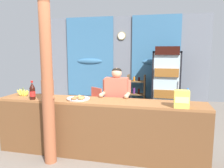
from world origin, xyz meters
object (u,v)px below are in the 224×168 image
object	(u,v)px
snack_box_instant_noodle	(182,99)
banana_bunch	(23,93)
drink_fridge	(166,82)
shopkeeper	(116,97)
soda_bottle_cola	(32,92)
soda_bottle_water	(187,98)
bottle_shelf_rack	(136,95)
soda_bottle_orange_soda	(50,90)
plastic_lawn_chair	(93,102)
pastry_tray	(79,98)
stall_counter	(97,123)
timber_post	(47,84)

from	to	relation	value
snack_box_instant_noodle	banana_bunch	world-z (taller)	snack_box_instant_noodle
drink_fridge	snack_box_instant_noodle	bearing A→B (deg)	-85.48
shopkeeper	snack_box_instant_noodle	world-z (taller)	shopkeeper
soda_bottle_cola	soda_bottle_water	distance (m)	2.56
bottle_shelf_rack	shopkeeper	size ratio (longest dim) A/B	0.79
soda_bottle_orange_soda	banana_bunch	xyz separation A→B (m)	(-0.48, -0.15, -0.04)
drink_fridge	plastic_lawn_chair	world-z (taller)	drink_fridge
soda_bottle_orange_soda	snack_box_instant_noodle	xyz separation A→B (m)	(2.32, -0.38, 0.03)
soda_bottle_cola	pastry_tray	xyz separation A→B (m)	(0.77, 0.17, -0.11)
snack_box_instant_noodle	pastry_tray	distance (m)	1.69
bottle_shelf_rack	banana_bunch	xyz separation A→B (m)	(-1.85, -2.30, 0.42)
soda_bottle_cola	soda_bottle_water	bearing A→B (deg)	4.94
shopkeeper	soda_bottle_orange_soda	bearing A→B (deg)	-165.78
stall_counter	snack_box_instant_noodle	distance (m)	1.42
pastry_tray	drink_fridge	bearing A→B (deg)	55.02
snack_box_instant_noodle	banana_bunch	distance (m)	2.81
soda_bottle_water	plastic_lawn_chair	bearing A→B (deg)	140.60
shopkeeper	pastry_tray	size ratio (longest dim) A/B	3.68
snack_box_instant_noodle	soda_bottle_cola	bearing A→B (deg)	179.92
stall_counter	bottle_shelf_rack	size ratio (longest dim) A/B	3.05
drink_fridge	plastic_lawn_chair	xyz separation A→B (m)	(-1.83, -0.35, -0.55)
drink_fridge	banana_bunch	world-z (taller)	drink_fridge
soda_bottle_cola	banana_bunch	xyz separation A→B (m)	(-0.35, 0.23, -0.08)
soda_bottle_orange_soda	shopkeeper	bearing A→B (deg)	14.22
stall_counter	pastry_tray	distance (m)	0.53
soda_bottle_cola	soda_bottle_orange_soda	bearing A→B (deg)	71.24
snack_box_instant_noodle	banana_bunch	size ratio (longest dim) A/B	0.97
soda_bottle_orange_soda	snack_box_instant_noodle	distance (m)	2.35
soda_bottle_orange_soda	banana_bunch	size ratio (longest dim) A/B	0.91
timber_post	pastry_tray	bearing A→B (deg)	49.82
shopkeeper	drink_fridge	bearing A→B (deg)	60.01
bottle_shelf_rack	soda_bottle_cola	bearing A→B (deg)	-120.60
stall_counter	soda_bottle_cola	distance (m)	1.23
plastic_lawn_chair	snack_box_instant_noodle	xyz separation A→B (m)	(2.01, -1.96, 0.61)
drink_fridge	soda_bottle_water	xyz separation A→B (m)	(0.29, -2.08, 0.04)
bottle_shelf_rack	banana_bunch	distance (m)	2.98
soda_bottle_water	timber_post	bearing A→B (deg)	-167.80
drink_fridge	bottle_shelf_rack	bearing A→B (deg)	163.31
timber_post	snack_box_instant_noodle	size ratio (longest dim) A/B	10.46
soda_bottle_cola	drink_fridge	bearing A→B (deg)	45.48
pastry_tray	bottle_shelf_rack	bearing A→B (deg)	72.93
pastry_tray	banana_bunch	world-z (taller)	banana_bunch
snack_box_instant_noodle	pastry_tray	xyz separation A→B (m)	(-1.67, 0.17, -0.11)
pastry_tray	stall_counter	bearing A→B (deg)	-14.35
bottle_shelf_rack	soda_bottle_orange_soda	distance (m)	2.59
bottle_shelf_rack	soda_bottle_cola	xyz separation A→B (m)	(-1.50, -2.53, 0.50)
soda_bottle_cola	snack_box_instant_noodle	world-z (taller)	soda_bottle_cola
soda_bottle_orange_soda	pastry_tray	xyz separation A→B (m)	(0.64, -0.21, -0.08)
bottle_shelf_rack	banana_bunch	size ratio (longest dim) A/B	4.37
soda_bottle_cola	pastry_tray	distance (m)	0.80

